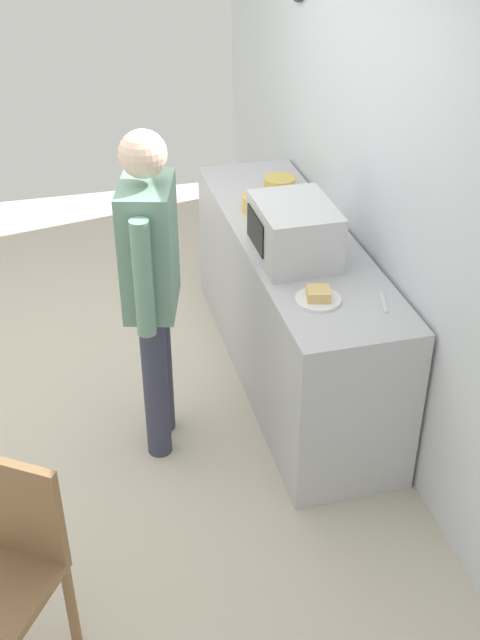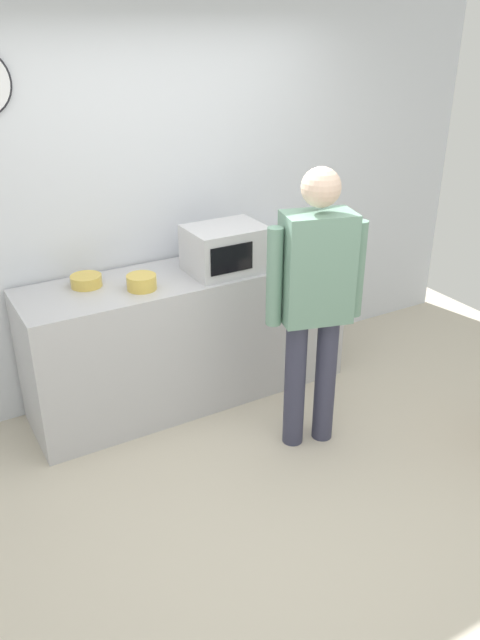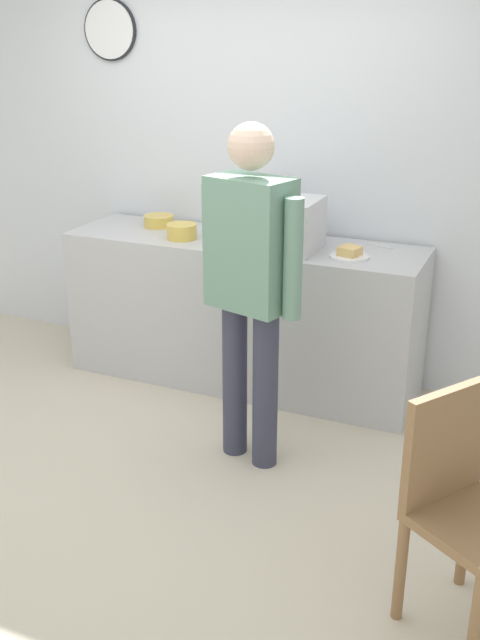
% 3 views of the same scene
% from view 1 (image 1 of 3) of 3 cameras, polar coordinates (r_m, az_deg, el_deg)
% --- Properties ---
extents(ground_plane, '(6.00, 6.00, 0.00)m').
position_cam_1_polar(ground_plane, '(4.81, -10.81, -5.38)').
color(ground_plane, beige).
extents(back_wall, '(5.40, 0.13, 2.60)m').
position_cam_1_polar(back_wall, '(4.48, 8.50, 11.13)').
color(back_wall, silver).
rests_on(back_wall, ground_plane).
extents(kitchen_counter, '(2.22, 0.62, 0.94)m').
position_cam_1_polar(kitchen_counter, '(4.67, 3.67, 0.90)').
color(kitchen_counter, '#B7B7BC').
rests_on(kitchen_counter, ground_plane).
extents(microwave, '(0.50, 0.39, 0.30)m').
position_cam_1_polar(microwave, '(4.14, 3.89, 6.33)').
color(microwave, silver).
rests_on(microwave, kitchen_counter).
extents(sandwich_plate, '(0.22, 0.22, 0.06)m').
position_cam_1_polar(sandwich_plate, '(3.82, 5.61, 1.65)').
color(sandwich_plate, white).
rests_on(sandwich_plate, kitchen_counter).
extents(salad_bowl, '(0.19, 0.19, 0.07)m').
position_cam_1_polar(salad_bowl, '(5.02, 2.84, 9.75)').
color(salad_bowl, gold).
rests_on(salad_bowl, kitchen_counter).
extents(cereal_bowl, '(0.19, 0.19, 0.09)m').
position_cam_1_polar(cereal_bowl, '(4.71, 1.30, 8.33)').
color(cereal_bowl, gold).
rests_on(cereal_bowl, kitchen_counter).
extents(fork_utensil, '(0.17, 0.07, 0.01)m').
position_cam_1_polar(fork_utensil, '(3.86, 10.24, 1.24)').
color(fork_utensil, silver).
rests_on(fork_utensil, kitchen_counter).
extents(spoon_utensil, '(0.17, 0.07, 0.01)m').
position_cam_1_polar(spoon_utensil, '(4.39, 7.11, 5.58)').
color(spoon_utensil, silver).
rests_on(spoon_utensil, kitchen_counter).
extents(person_standing, '(0.57, 0.34, 1.75)m').
position_cam_1_polar(person_standing, '(3.88, -6.37, 3.17)').
color(person_standing, '#36384D').
rests_on(person_standing, ground_plane).
extents(wooden_chair, '(0.55, 0.55, 0.94)m').
position_cam_1_polar(wooden_chair, '(3.26, -16.31, -16.26)').
color(wooden_chair, olive).
rests_on(wooden_chair, ground_plane).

